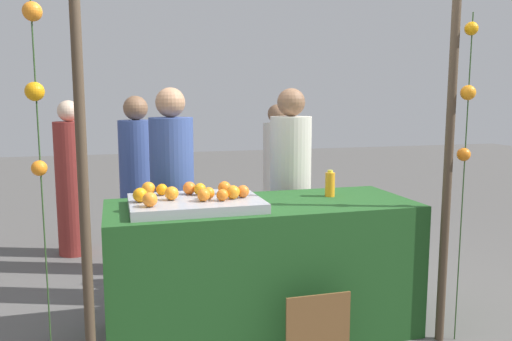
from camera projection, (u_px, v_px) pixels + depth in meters
name	position (u px, v px, depth m)	size (l,w,h in m)	color
ground_plane	(262.00, 330.00, 3.60)	(24.00, 24.00, 0.00)	#565451
stall_counter	(262.00, 268.00, 3.53)	(2.07, 0.82, 0.91)	#1E4C1E
orange_tray	(195.00, 203.00, 3.31)	(0.83, 0.61, 0.06)	#9EA0A5
orange_0	(172.00, 193.00, 3.25)	(0.09, 0.09, 0.09)	orange
orange_1	(224.00, 188.00, 3.45)	(0.09, 0.09, 0.09)	orange
orange_2	(243.00, 191.00, 3.34)	(0.08, 0.08, 0.08)	orange
orange_3	(162.00, 190.00, 3.41)	(0.08, 0.08, 0.08)	orange
orange_4	(209.00, 193.00, 3.28)	(0.08, 0.08, 0.08)	orange
orange_5	(204.00, 195.00, 3.21)	(0.08, 0.08, 0.08)	orange
orange_6	(222.00, 195.00, 3.23)	(0.08, 0.08, 0.08)	orange
orange_7	(140.00, 195.00, 3.19)	(0.09, 0.09, 0.09)	orange
orange_8	(150.00, 200.00, 3.05)	(0.09, 0.09, 0.09)	orange
orange_9	(200.00, 189.00, 3.41)	(0.08, 0.08, 0.08)	orange
orange_10	(148.00, 189.00, 3.41)	(0.09, 0.09, 0.09)	orange
orange_11	(233.00, 192.00, 3.29)	(0.09, 0.09, 0.09)	orange
orange_12	(189.00, 188.00, 3.44)	(0.09, 0.09, 0.09)	orange
juice_bottle	(330.00, 184.00, 3.68)	(0.07, 0.07, 0.19)	orange
chalkboard_sign	(318.00, 333.00, 3.05)	(0.40, 0.03, 0.48)	brown
vendor_left	(173.00, 204.00, 4.03)	(0.34, 0.34, 1.69)	#384C8C
vendor_right	(290.00, 198.00, 4.27)	(0.34, 0.34, 1.69)	beige
crowd_person_0	(277.00, 178.00, 5.80)	(0.31, 0.31, 1.54)	beige
crowd_person_1	(138.00, 191.00, 4.74)	(0.33, 0.33, 1.63)	#384C8C
crowd_person_2	(72.00, 184.00, 5.26)	(0.32, 0.32, 1.59)	maroon
canopy_post_left	(84.00, 192.00, 2.71)	(0.06, 0.06, 2.23)	#473828
canopy_post_right	(448.00, 176.00, 3.30)	(0.06, 0.06, 2.23)	#473828
garland_strand_left	(35.00, 86.00, 2.59)	(0.11, 0.10, 2.14)	#2D4C23
garland_strand_right	(467.00, 100.00, 3.23)	(0.09, 0.10, 2.14)	#2D4C23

